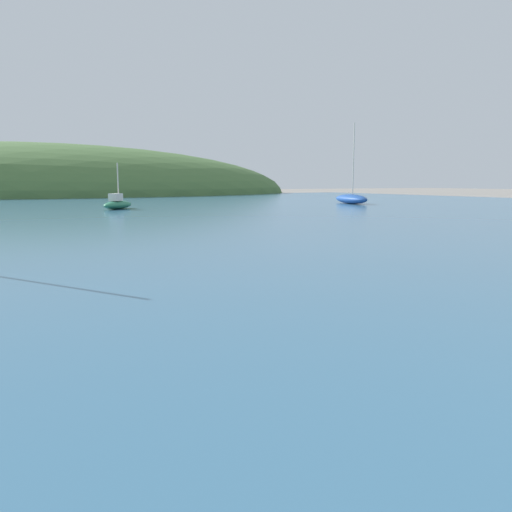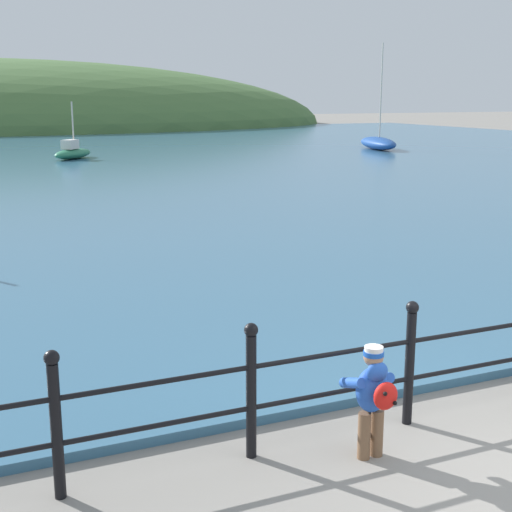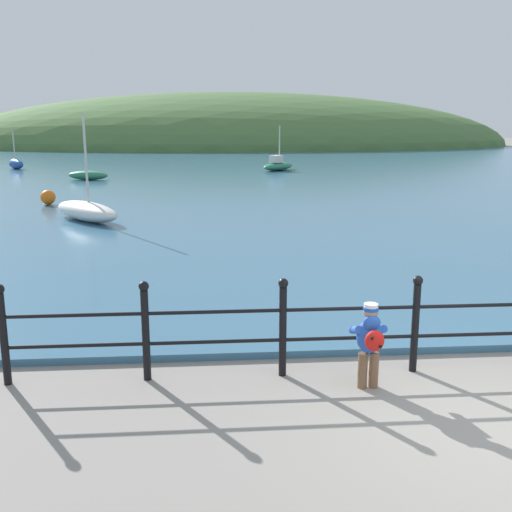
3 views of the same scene
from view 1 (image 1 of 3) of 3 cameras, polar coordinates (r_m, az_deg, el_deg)
The scene contains 4 objects.
water at distance 31.09m, azimuth -18.45°, elevation 5.08°, with size 80.00×60.00×0.10m, color #386684.
far_hillside at distance 68.33m, azimuth -23.73°, elevation 6.38°, with size 67.65×37.21×12.74m.
boat_far_left at distance 36.75m, azimuth 10.81°, elevation 6.45°, with size 2.45×4.72×5.65m.
boat_blue_hull at distance 29.99m, azimuth -15.55°, elevation 5.77°, with size 2.50×2.68×2.64m.
Camera 1 is at (-5.10, 1.38, 1.67)m, focal length 35.00 mm.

